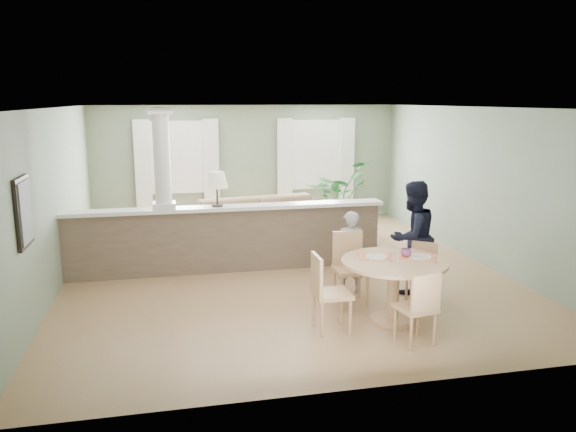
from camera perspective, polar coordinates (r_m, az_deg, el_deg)
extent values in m
plane|color=#AA8159|center=(9.46, -0.52, -5.60)|extent=(8.00, 8.00, 0.00)
cube|color=gray|center=(13.06, -4.11, 5.25)|extent=(7.00, 0.02, 2.70)
cube|color=gray|center=(9.12, -22.62, 1.55)|extent=(0.02, 8.00, 2.70)
cube|color=gray|center=(10.43, 18.68, 3.02)|extent=(0.02, 8.00, 2.70)
cube|color=gray|center=(5.38, 8.13, -4.25)|extent=(7.00, 0.02, 2.70)
cube|color=white|center=(9.03, -0.56, 10.98)|extent=(7.00, 8.00, 0.02)
cube|color=white|center=(12.88, -11.20, 5.87)|extent=(1.10, 0.02, 1.50)
cube|color=white|center=(12.85, -11.20, 5.86)|extent=(1.22, 0.04, 1.62)
cube|color=white|center=(13.32, 2.76, 6.27)|extent=(1.10, 0.02, 1.50)
cube|color=white|center=(13.30, 2.79, 6.26)|extent=(1.22, 0.04, 1.62)
cube|color=white|center=(12.83, -14.50, 4.35)|extent=(0.35, 0.10, 2.30)
cube|color=white|center=(12.86, -7.79, 4.63)|extent=(0.35, 0.10, 2.30)
cube|color=white|center=(13.10, -0.33, 4.86)|extent=(0.35, 0.10, 2.30)
cube|color=white|center=(13.48, 5.94, 5.00)|extent=(0.35, 0.10, 2.30)
cube|color=black|center=(7.15, -25.28, 0.37)|extent=(0.04, 0.62, 0.82)
cube|color=slate|center=(7.15, -25.09, 0.37)|extent=(0.02, 0.52, 0.72)
cube|color=#735F4A|center=(9.38, -6.18, -2.50)|extent=(5.20, 0.22, 1.05)
cube|color=white|center=(9.26, -6.25, 0.83)|extent=(5.32, 0.36, 0.06)
cube|color=white|center=(9.20, -12.47, 1.06)|extent=(0.36, 0.36, 0.10)
cylinder|color=white|center=(9.09, -12.68, 5.68)|extent=(0.26, 0.26, 1.39)
cube|color=white|center=(9.05, -12.89, 10.37)|extent=(0.38, 0.38, 0.10)
cylinder|color=black|center=(9.24, -7.18, 1.07)|extent=(0.18, 0.18, 0.03)
cylinder|color=black|center=(9.21, -7.21, 2.02)|extent=(0.03, 0.03, 0.28)
cone|color=white|center=(9.17, -7.25, 3.68)|extent=(0.36, 0.36, 0.26)
imported|color=#936F50|center=(11.12, -2.56, -0.59)|extent=(3.20, 1.65, 0.89)
imported|color=#255C25|center=(12.15, 5.09, 2.01)|extent=(1.85, 1.84, 1.55)
cylinder|color=tan|center=(7.54, 10.52, -10.27)|extent=(0.57, 0.57, 0.04)
cylinder|color=tan|center=(7.40, 10.63, -7.49)|extent=(0.15, 0.15, 0.73)
cylinder|color=tan|center=(7.29, 10.74, -4.62)|extent=(1.35, 1.35, 0.04)
cube|color=red|center=(7.41, 8.89, -4.07)|extent=(0.52, 0.41, 0.01)
cube|color=red|center=(7.50, 13.07, -4.06)|extent=(0.59, 0.53, 0.01)
cylinder|color=silver|center=(7.38, 8.95, -4.07)|extent=(0.29, 0.29, 0.01)
cylinder|color=silver|center=(7.48, 13.28, -4.03)|extent=(0.29, 0.29, 0.01)
cylinder|color=white|center=(7.24, 10.65, -4.13)|extent=(0.08, 0.08, 0.10)
cube|color=silver|center=(7.31, 8.56, -4.14)|extent=(0.04, 0.20, 0.00)
cube|color=silver|center=(7.33, 7.48, -4.18)|extent=(0.04, 0.24, 0.00)
cylinder|color=white|center=(7.30, 14.75, -4.33)|extent=(0.04, 0.04, 0.07)
cylinder|color=silver|center=(7.28, 14.77, -4.02)|extent=(0.04, 0.04, 0.01)
imported|color=#2448AB|center=(7.47, 11.89, -3.67)|extent=(0.15, 0.15, 0.11)
cube|color=tan|center=(7.92, 6.43, -5.49)|extent=(0.46, 0.46, 0.05)
cylinder|color=tan|center=(7.79, 5.48, -7.74)|extent=(0.04, 0.04, 0.46)
cylinder|color=tan|center=(7.89, 8.05, -7.54)|extent=(0.04, 0.04, 0.46)
cylinder|color=tan|center=(8.12, 4.77, -6.90)|extent=(0.04, 0.04, 0.46)
cylinder|color=tan|center=(8.22, 7.24, -6.72)|extent=(0.04, 0.04, 0.46)
cube|color=tan|center=(8.04, 6.05, -3.24)|extent=(0.43, 0.06, 0.49)
cube|color=tan|center=(8.13, 13.33, -5.83)|extent=(0.54, 0.54, 0.05)
cylinder|color=tan|center=(8.09, 11.93, -7.46)|extent=(0.04, 0.04, 0.39)
cylinder|color=tan|center=(8.03, 14.09, -7.72)|extent=(0.04, 0.04, 0.39)
cylinder|color=tan|center=(8.37, 12.45, -6.82)|extent=(0.04, 0.04, 0.39)
cylinder|color=tan|center=(8.31, 14.54, -7.06)|extent=(0.04, 0.04, 0.39)
cube|color=tan|center=(8.23, 13.67, -3.99)|extent=(0.31, 0.25, 0.42)
cube|color=tan|center=(6.81, 12.83, -9.11)|extent=(0.47, 0.47, 0.05)
cylinder|color=tan|center=(7.10, 13.08, -10.18)|extent=(0.04, 0.04, 0.41)
cylinder|color=tan|center=(6.93, 10.83, -10.66)|extent=(0.04, 0.04, 0.41)
cylinder|color=tan|center=(6.86, 14.68, -11.07)|extent=(0.04, 0.04, 0.41)
cylinder|color=tan|center=(6.68, 12.39, -11.60)|extent=(0.04, 0.04, 0.41)
cube|color=tan|center=(6.59, 13.85, -7.64)|extent=(0.39, 0.11, 0.44)
cube|color=tan|center=(7.00, 4.50, -7.90)|extent=(0.44, 0.44, 0.05)
cylinder|color=tan|center=(6.98, 6.33, -10.16)|extent=(0.04, 0.04, 0.45)
cylinder|color=tan|center=(7.30, 5.42, -9.15)|extent=(0.04, 0.04, 0.45)
cylinder|color=tan|center=(6.88, 3.46, -10.44)|extent=(0.04, 0.04, 0.45)
cylinder|color=tan|center=(7.20, 2.68, -9.40)|extent=(0.04, 0.04, 0.45)
cube|color=tan|center=(6.86, 2.93, -5.97)|extent=(0.04, 0.42, 0.48)
imported|color=gray|center=(8.31, 6.31, -3.68)|extent=(0.49, 0.36, 1.24)
imported|color=black|center=(8.45, 12.50, -2.13)|extent=(1.00, 0.90, 1.67)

